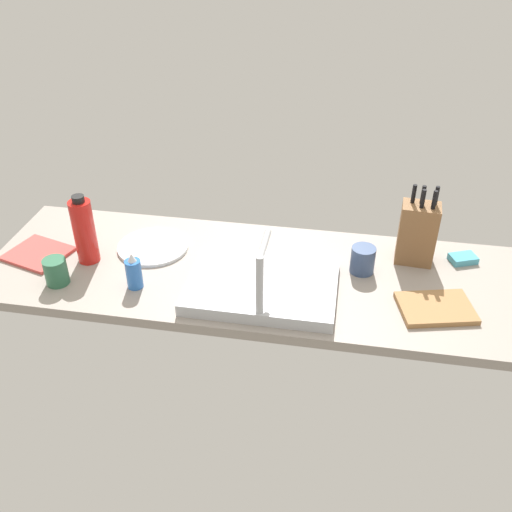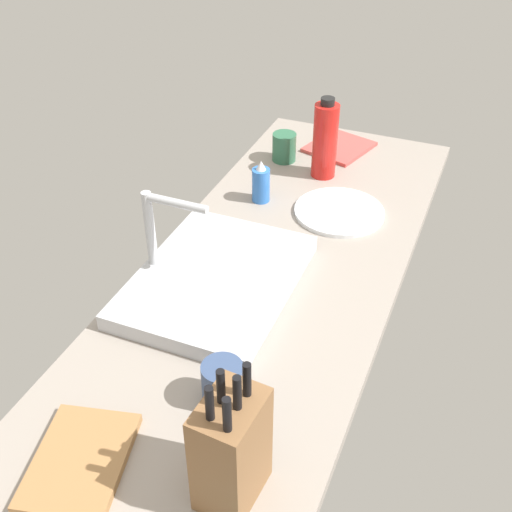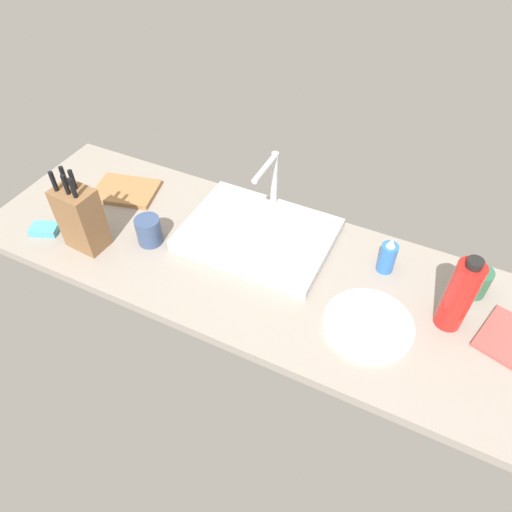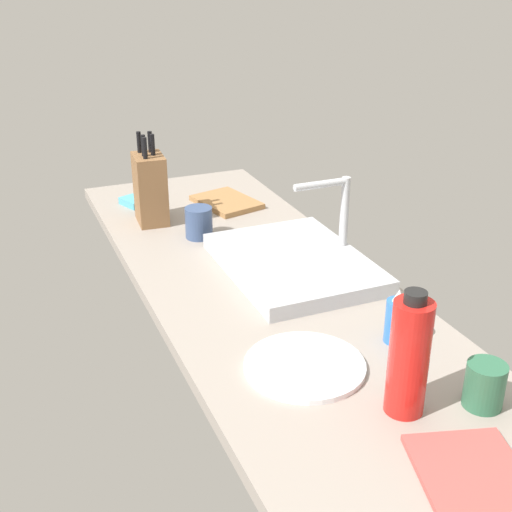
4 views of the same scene
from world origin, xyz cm
name	(u,v)px [view 4 (image 4 of 4)]	position (x,y,z in cm)	size (l,w,h in cm)	color
countertop_slab	(265,288)	(0.00, 0.00, 1.75)	(188.67, 62.31, 3.50)	gray
sink_basin	(294,263)	(-3.68, 10.19, 5.57)	(48.36, 35.79, 4.14)	#B7BABF
faucet	(338,211)	(-5.22, 23.87, 18.26)	(5.50, 16.70, 24.01)	#B7BABF
knife_block	(150,188)	(-53.31, -16.42, 14.86)	(13.33, 10.00, 28.59)	brown
cutting_board	(227,202)	(-58.92, 11.12, 4.40)	(22.59, 16.28, 1.80)	#9E7042
soap_bottle	(397,319)	(38.11, 15.32, 9.09)	(5.25, 5.25, 12.99)	blue
water_bottle	(409,357)	(59.63, 3.04, 15.48)	(7.59, 7.59, 25.45)	red
dinner_plate	(305,366)	(39.87, -8.16, 4.10)	(25.71, 25.71, 1.20)	white
dish_towel	(471,473)	(79.06, 3.36, 4.10)	(20.26, 17.84, 1.20)	#CC4C47
coffee_mug	(485,385)	(64.30, 17.81, 8.10)	(7.66, 7.66, 9.21)	#2D6647
ceramic_cup	(199,222)	(-35.56, -6.45, 8.23)	(8.29, 8.29, 9.46)	#384C75
dish_sponge	(133,202)	(-70.67, -18.51, 4.70)	(9.00, 6.00, 2.40)	#4CA3BC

